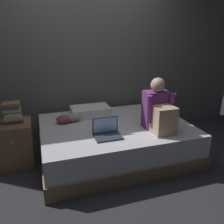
{
  "coord_description": "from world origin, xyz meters",
  "views": [
    {
      "loc": [
        -0.74,
        -2.46,
        1.66
      ],
      "look_at": [
        0.09,
        0.1,
        0.73
      ],
      "focal_mm": 37.11,
      "sensor_mm": 36.0,
      "label": 1
    }
  ],
  "objects_px": {
    "person_sitting": "(159,111)",
    "clothes_pile": "(69,118)",
    "bed": "(115,140)",
    "book_stack": "(12,113)",
    "nightstand": "(15,144)",
    "laptop": "(107,132)",
    "pillow": "(90,111)"
  },
  "relations": [
    {
      "from": "pillow",
      "to": "clothes_pile",
      "type": "xyz_separation_m",
      "value": [
        -0.34,
        -0.18,
        -0.01
      ]
    },
    {
      "from": "laptop",
      "to": "book_stack",
      "type": "height_order",
      "value": "book_stack"
    },
    {
      "from": "bed",
      "to": "laptop",
      "type": "relative_size",
      "value": 6.25
    },
    {
      "from": "bed",
      "to": "book_stack",
      "type": "height_order",
      "value": "book_stack"
    },
    {
      "from": "bed",
      "to": "pillow",
      "type": "xyz_separation_m",
      "value": [
        -0.24,
        0.45,
        0.31
      ]
    },
    {
      "from": "bed",
      "to": "person_sitting",
      "type": "bearing_deg",
      "value": -35.69
    },
    {
      "from": "pillow",
      "to": "clothes_pile",
      "type": "relative_size",
      "value": 1.59
    },
    {
      "from": "person_sitting",
      "to": "clothes_pile",
      "type": "height_order",
      "value": "person_sitting"
    },
    {
      "from": "nightstand",
      "to": "bed",
      "type": "bearing_deg",
      "value": -7.93
    },
    {
      "from": "pillow",
      "to": "clothes_pile",
      "type": "bearing_deg",
      "value": -152.14
    },
    {
      "from": "book_stack",
      "to": "person_sitting",
      "type": "bearing_deg",
      "value": -16.65
    },
    {
      "from": "laptop",
      "to": "clothes_pile",
      "type": "bearing_deg",
      "value": 120.36
    },
    {
      "from": "pillow",
      "to": "clothes_pile",
      "type": "height_order",
      "value": "pillow"
    },
    {
      "from": "laptop",
      "to": "pillow",
      "type": "height_order",
      "value": "laptop"
    },
    {
      "from": "pillow",
      "to": "person_sitting",
      "type": "bearing_deg",
      "value": -48.14
    },
    {
      "from": "laptop",
      "to": "bed",
      "type": "bearing_deg",
      "value": 56.91
    },
    {
      "from": "clothes_pile",
      "to": "bed",
      "type": "bearing_deg",
      "value": -25.36
    },
    {
      "from": "person_sitting",
      "to": "pillow",
      "type": "distance_m",
      "value": 1.07
    },
    {
      "from": "pillow",
      "to": "book_stack",
      "type": "height_order",
      "value": "book_stack"
    },
    {
      "from": "nightstand",
      "to": "clothes_pile",
      "type": "relative_size",
      "value": 1.66
    },
    {
      "from": "nightstand",
      "to": "laptop",
      "type": "height_order",
      "value": "laptop"
    },
    {
      "from": "bed",
      "to": "person_sitting",
      "type": "height_order",
      "value": "person_sitting"
    },
    {
      "from": "person_sitting",
      "to": "clothes_pile",
      "type": "distance_m",
      "value": 1.22
    },
    {
      "from": "nightstand",
      "to": "pillow",
      "type": "relative_size",
      "value": 1.04
    },
    {
      "from": "book_stack",
      "to": "laptop",
      "type": "bearing_deg",
      "value": -26.29
    },
    {
      "from": "clothes_pile",
      "to": "pillow",
      "type": "bearing_deg",
      "value": 27.86
    },
    {
      "from": "person_sitting",
      "to": "book_stack",
      "type": "xyz_separation_m",
      "value": [
        -1.74,
        0.52,
        -0.01
      ]
    },
    {
      "from": "person_sitting",
      "to": "book_stack",
      "type": "height_order",
      "value": "person_sitting"
    },
    {
      "from": "nightstand",
      "to": "laptop",
      "type": "distance_m",
      "value": 1.22
    },
    {
      "from": "nightstand",
      "to": "book_stack",
      "type": "height_order",
      "value": "book_stack"
    },
    {
      "from": "bed",
      "to": "person_sitting",
      "type": "distance_m",
      "value": 0.75
    },
    {
      "from": "laptop",
      "to": "clothes_pile",
      "type": "xyz_separation_m",
      "value": [
        -0.36,
        0.61,
        0.0
      ]
    }
  ]
}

